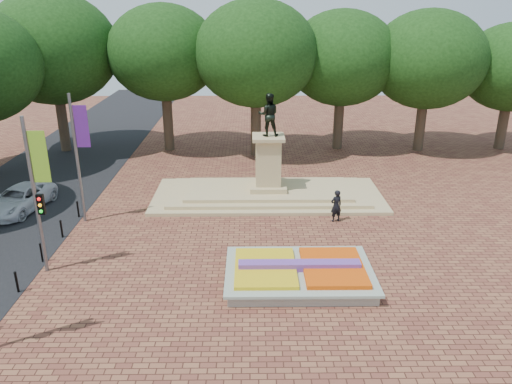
{
  "coord_description": "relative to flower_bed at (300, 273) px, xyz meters",
  "views": [
    {
      "loc": [
        -1.07,
        -20.78,
        11.15
      ],
      "look_at": [
        -0.79,
        3.05,
        2.2
      ],
      "focal_mm": 35.0,
      "sensor_mm": 36.0,
      "label": 1
    }
  ],
  "objects": [
    {
      "name": "flower_bed",
      "position": [
        0.0,
        0.0,
        0.0
      ],
      "size": [
        6.3,
        4.3,
        0.91
      ],
      "color": "gray",
      "rests_on": "ground"
    },
    {
      "name": "asphalt_street",
      "position": [
        -16.03,
        7.0,
        -0.37
      ],
      "size": [
        9.0,
        90.0,
        0.02
      ],
      "primitive_type": "cube",
      "color": "black",
      "rests_on": "ground"
    },
    {
      "name": "ground",
      "position": [
        -1.03,
        2.0,
        -0.38
      ],
      "size": [
        90.0,
        90.0,
        0.0
      ],
      "primitive_type": "plane",
      "color": "brown",
      "rests_on": "ground"
    },
    {
      "name": "pedestrian",
      "position": [
        2.56,
        6.31,
        0.53
      ],
      "size": [
        0.77,
        0.63,
        1.81
      ],
      "primitive_type": "imported",
      "rotation": [
        0.0,
        0.0,
        3.49
      ],
      "color": "black",
      "rests_on": "ground"
    },
    {
      "name": "banner_poles",
      "position": [
        -11.1,
        0.69,
        3.5
      ],
      "size": [
        0.88,
        11.17,
        7.0
      ],
      "color": "slate",
      "rests_on": "ground"
    },
    {
      "name": "van",
      "position": [
        -15.41,
        8.03,
        0.31
      ],
      "size": [
        3.15,
        5.3,
        1.38
      ],
      "primitive_type": "imported",
      "rotation": [
        0.0,
        0.0,
        -0.18
      ],
      "color": "silver",
      "rests_on": "ground"
    },
    {
      "name": "bollard_row",
      "position": [
        -11.73,
        0.5,
        0.15
      ],
      "size": [
        0.12,
        13.12,
        0.98
      ],
      "color": "black",
      "rests_on": "ground"
    },
    {
      "name": "monument",
      "position": [
        -1.03,
        10.0,
        0.5
      ],
      "size": [
        14.0,
        6.0,
        6.4
      ],
      "color": "tan",
      "rests_on": "ground"
    },
    {
      "name": "tree_row_back",
      "position": [
        1.31,
        20.0,
        6.29
      ],
      "size": [
        44.8,
        8.8,
        10.43
      ],
      "color": "#3C2D20",
      "rests_on": "ground"
    }
  ]
}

